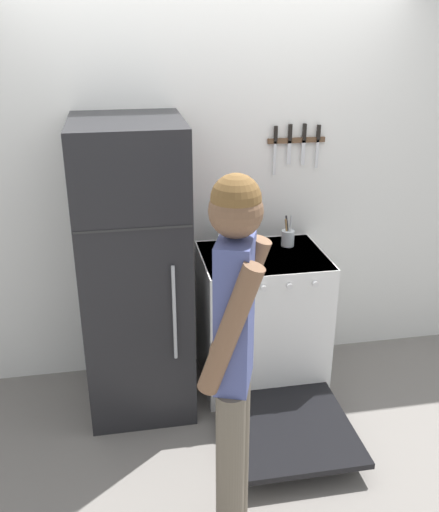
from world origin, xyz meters
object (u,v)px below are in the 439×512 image
object	(u,v)px
utensil_jar	(288,237)
dutch_oven_pot	(240,253)
tea_kettle	(234,240)
refrigerator	(135,271)
stove_range	(263,323)
person	(234,353)

from	to	relation	value
utensil_jar	dutch_oven_pot	bearing A→B (deg)	-145.74
tea_kettle	utensil_jar	bearing A→B (deg)	0.96
refrigerator	utensil_jar	world-z (taller)	refrigerator
stove_range	utensil_jar	bearing A→B (deg)	40.79
refrigerator	person	size ratio (longest dim) A/B	1.01
utensil_jar	person	size ratio (longest dim) A/B	0.12
stove_range	tea_kettle	xyz separation A→B (m)	(-0.16, 0.16, 0.53)
stove_range	dutch_oven_pot	bearing A→B (deg)	-154.38
refrigerator	utensil_jar	bearing A→B (deg)	10.04
stove_range	utensil_jar	distance (m)	0.58
refrigerator	tea_kettle	size ratio (longest dim) A/B	7.16
refrigerator	stove_range	bearing A→B (deg)	0.60
dutch_oven_pot	person	xyz separation A→B (m)	(-0.26, -1.09, 0.02)
refrigerator	utensil_jar	xyz separation A→B (m)	(1.01, 0.18, 0.08)
stove_range	refrigerator	bearing A→B (deg)	-179.40
dutch_oven_pot	stove_range	bearing A→B (deg)	25.62
dutch_oven_pot	refrigerator	bearing A→B (deg)	173.11
dutch_oven_pot	tea_kettle	bearing A→B (deg)	86.82
stove_range	dutch_oven_pot	distance (m)	0.58
tea_kettle	refrigerator	bearing A→B (deg)	-165.08
tea_kettle	utensil_jar	distance (m)	0.36
stove_range	person	bearing A→B (deg)	-110.53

